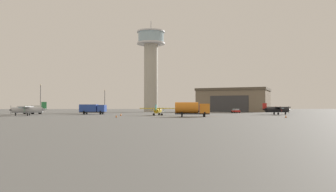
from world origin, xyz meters
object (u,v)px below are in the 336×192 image
(control_tower, at_px, (151,61))
(traffic_cone_near_left, at_px, (286,116))
(car_black, at_px, (192,111))
(truck_flatbed_white, at_px, (34,110))
(truck_fuel_tanker_orange, at_px, (192,109))
(airplane_yellow, at_px, (158,110))
(light_post_west, at_px, (105,99))
(car_red, at_px, (236,111))
(light_post_east, at_px, (40,96))
(traffic_cone_mid_apron, at_px, (116,116))
(truck_box_blue, at_px, (93,109))
(airplane_silver, at_px, (28,109))
(airplane_black, at_px, (276,109))
(traffic_cone_near_right, at_px, (121,114))

(control_tower, xyz_separation_m, traffic_cone_near_left, (23.79, -68.18, -19.35))
(car_black, bearing_deg, truck_flatbed_white, -173.17)
(truck_fuel_tanker_orange, relative_size, traffic_cone_near_left, 13.09)
(truck_flatbed_white, distance_m, traffic_cone_near_left, 66.68)
(airplane_yellow, relative_size, light_post_west, 1.07)
(car_red, xyz_separation_m, light_post_east, (-65.10, 9.55, 4.96))
(light_post_west, xyz_separation_m, traffic_cone_mid_apron, (8.28, -56.34, -4.58))
(control_tower, relative_size, truck_box_blue, 4.85)
(truck_box_blue, distance_m, car_black, 33.79)
(airplane_silver, xyz_separation_m, car_black, (42.98, 27.14, -0.76))
(control_tower, bearing_deg, truck_box_blue, -113.68)
(airplane_silver, relative_size, light_post_east, 1.13)
(truck_fuel_tanker_orange, xyz_separation_m, traffic_cone_mid_apron, (-15.39, -3.35, -1.37))
(truck_flatbed_white, distance_m, car_red, 61.74)
(car_black, xyz_separation_m, car_red, (14.36, -0.45, -0.00))
(truck_fuel_tanker_orange, relative_size, truck_box_blue, 1.01)
(traffic_cone_mid_apron, bearing_deg, car_red, 49.39)
(airplane_black, distance_m, car_red, 23.33)
(airplane_yellow, relative_size, car_red, 2.12)
(car_red, relative_size, traffic_cone_near_right, 5.76)
(traffic_cone_near_right, bearing_deg, light_post_east, 126.11)
(airplane_black, xyz_separation_m, light_post_west, (-48.25, 37.62, 3.52))
(car_red, bearing_deg, airplane_yellow, 134.76)
(truck_flatbed_white, xyz_separation_m, traffic_cone_mid_apron, (24.91, -30.02, -0.85))
(car_black, xyz_separation_m, traffic_cone_near_right, (-21.09, -31.53, -0.38))
(control_tower, distance_m, light_post_west, 23.69)
(control_tower, relative_size, light_post_west, 4.32)
(light_post_east, relative_size, traffic_cone_mid_apron, 14.25)
(airplane_black, bearing_deg, truck_fuel_tanker_orange, -152.98)
(car_red, xyz_separation_m, traffic_cone_near_left, (-3.33, -45.73, -0.46))
(truck_flatbed_white, xyz_separation_m, light_post_west, (16.63, 26.33, 3.73))
(car_black, height_order, traffic_cone_mid_apron, car_black)
(light_post_west, xyz_separation_m, traffic_cone_near_left, (40.67, -60.42, -4.64))
(traffic_cone_near_left, bearing_deg, airplane_silver, 160.58)
(airplane_black, distance_m, truck_box_blue, 48.70)
(car_red, height_order, light_post_west, light_post_west)
(truck_fuel_tanker_orange, height_order, light_post_west, light_post_west)
(airplane_silver, xyz_separation_m, traffic_cone_near_left, (54.01, -19.04, -1.22))
(control_tower, height_order, traffic_cone_near_right, control_tower)
(airplane_yellow, xyz_separation_m, traffic_cone_near_right, (-8.53, -2.98, -0.85))
(car_red, relative_size, traffic_cone_near_left, 7.38)
(truck_flatbed_white, relative_size, traffic_cone_near_left, 11.31)
(traffic_cone_near_left, bearing_deg, light_post_east, 138.17)
(airplane_black, xyz_separation_m, truck_fuel_tanker_orange, (-24.57, -15.38, 0.31))
(car_red, relative_size, traffic_cone_mid_apron, 6.10)
(truck_flatbed_white, bearing_deg, traffic_cone_near_right, 6.35)
(control_tower, relative_size, light_post_east, 3.65)
(traffic_cone_mid_apron, bearing_deg, traffic_cone_near_left, -7.17)
(truck_fuel_tanker_orange, xyz_separation_m, car_red, (20.32, 38.31, -0.97))
(airplane_black, bearing_deg, light_post_east, 149.88)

